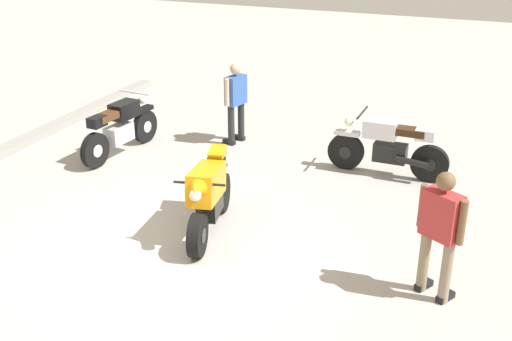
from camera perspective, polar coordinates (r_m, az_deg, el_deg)
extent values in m
plane|color=#ADAAA3|center=(8.75, -7.70, -7.08)|extent=(40.00, 40.00, 0.00)
cylinder|color=black|center=(11.19, 8.17, 1.73)|extent=(0.13, 0.64, 0.64)
cylinder|color=black|center=(10.95, 15.49, 0.60)|extent=(0.13, 0.64, 0.64)
cylinder|color=black|center=(11.19, 8.17, 1.73)|extent=(0.14, 0.23, 0.22)
cylinder|color=black|center=(10.95, 15.49, 0.60)|extent=(0.14, 0.23, 0.22)
cube|color=black|center=(11.00, 12.09, 1.62)|extent=(0.29, 0.56, 0.32)
cube|color=silver|center=(10.90, 11.23, 3.73)|extent=(0.33, 0.56, 0.30)
cube|color=silver|center=(11.06, 8.27, 3.42)|extent=(0.17, 0.44, 0.08)
cube|color=#382314|center=(10.82, 13.57, 3.48)|extent=(0.27, 0.60, 0.12)
cube|color=silver|center=(10.79, 15.12, 3.15)|extent=(0.22, 0.32, 0.18)
cylinder|color=black|center=(10.81, 13.95, 0.75)|extent=(0.12, 0.56, 0.16)
cylinder|color=black|center=(10.88, 9.64, 5.21)|extent=(0.70, 0.05, 0.04)
sphere|color=silver|center=(10.99, 8.45, 4.38)|extent=(0.16, 0.16, 0.16)
cylinder|color=black|center=(8.43, -5.33, -5.88)|extent=(0.62, 0.29, 0.60)
cylinder|color=black|center=(9.59, -3.34, -1.99)|extent=(0.63, 0.35, 0.60)
cylinder|color=black|center=(8.43, -5.33, -5.88)|extent=(0.24, 0.22, 0.21)
cylinder|color=black|center=(9.59, -3.34, -1.99)|extent=(0.24, 0.22, 0.21)
cube|color=black|center=(9.00, -4.22, -3.10)|extent=(0.61, 0.39, 0.32)
cube|color=orange|center=(8.70, -4.52, -1.18)|extent=(1.04, 0.57, 0.57)
cone|color=orange|center=(8.18, -5.40, -1.72)|extent=(0.42, 0.41, 0.39)
cube|color=black|center=(9.03, -3.94, 0.27)|extent=(0.64, 0.38, 0.12)
cube|color=orange|center=(9.27, -3.54, 1.45)|extent=(0.39, 0.29, 0.23)
cylinder|color=black|center=(9.31, -4.06, 0.33)|extent=(0.41, 0.17, 0.17)
cylinder|color=black|center=(9.27, -3.09, 0.27)|extent=(0.41, 0.17, 0.17)
cylinder|color=black|center=(8.29, -5.17, -1.19)|extent=(0.19, 0.69, 0.04)
sphere|color=silver|center=(8.13, -5.53, -2.27)|extent=(0.16, 0.16, 0.16)
cylinder|color=black|center=(12.51, -10.06, 3.97)|extent=(0.65, 0.18, 0.64)
cylinder|color=black|center=(11.47, -14.41, 1.78)|extent=(0.65, 0.18, 0.64)
cylinder|color=silver|center=(12.51, -10.06, 3.97)|extent=(0.24, 0.16, 0.22)
cylinder|color=silver|center=(11.47, -14.41, 1.78)|extent=(0.24, 0.16, 0.22)
cube|color=silver|center=(11.91, -12.34, 3.30)|extent=(0.59, 0.34, 0.32)
cube|color=black|center=(11.93, -11.89, 5.40)|extent=(0.59, 0.38, 0.30)
cube|color=black|center=(12.40, -10.17, 5.50)|extent=(0.45, 0.20, 0.08)
cube|color=#4C2D19|center=(11.60, -13.29, 4.86)|extent=(0.62, 0.32, 0.12)
cube|color=black|center=(11.39, -14.25, 4.32)|extent=(0.34, 0.25, 0.18)
cylinder|color=silver|center=(11.75, -14.18, 2.58)|extent=(0.57, 0.16, 0.16)
cylinder|color=silver|center=(12.10, -11.01, 6.97)|extent=(0.11, 0.70, 0.04)
sphere|color=silver|center=(12.32, -10.31, 6.35)|extent=(0.16, 0.16, 0.16)
cylinder|color=#262628|center=(12.38, -1.36, 4.48)|extent=(0.16, 0.16, 0.79)
cube|color=black|center=(12.53, -1.57, 3.01)|extent=(0.16, 0.28, 0.08)
cylinder|color=#262628|center=(12.15, -2.27, 4.10)|extent=(0.16, 0.16, 0.79)
cube|color=black|center=(12.30, -2.46, 2.60)|extent=(0.16, 0.28, 0.08)
cube|color=#3359A5|center=(12.06, -1.85, 7.31)|extent=(0.48, 0.33, 0.56)
cylinder|color=#D8AD8C|center=(12.25, -1.07, 7.66)|extent=(0.11, 0.11, 0.52)
cylinder|color=#D8AD8C|center=(11.86, -2.66, 7.09)|extent=(0.11, 0.11, 0.52)
sphere|color=#D8AD8C|center=(11.95, -1.88, 9.21)|extent=(0.21, 0.21, 0.21)
cylinder|color=gray|center=(7.75, 16.88, -8.87)|extent=(0.18, 0.18, 0.81)
cube|color=black|center=(7.98, 16.83, -10.93)|extent=(0.28, 0.22, 0.08)
cylinder|color=gray|center=(7.90, 15.00, -7.97)|extent=(0.18, 0.18, 0.81)
cube|color=black|center=(8.13, 14.99, -10.01)|extent=(0.28, 0.22, 0.08)
cube|color=#B23333|center=(7.49, 16.50, -3.92)|extent=(0.42, 0.50, 0.57)
cylinder|color=brown|center=(7.35, 18.22, -4.54)|extent=(0.12, 0.12, 0.54)
cylinder|color=brown|center=(7.62, 14.88, -3.10)|extent=(0.12, 0.12, 0.54)
sphere|color=brown|center=(7.31, 16.88, -0.96)|extent=(0.22, 0.22, 0.22)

